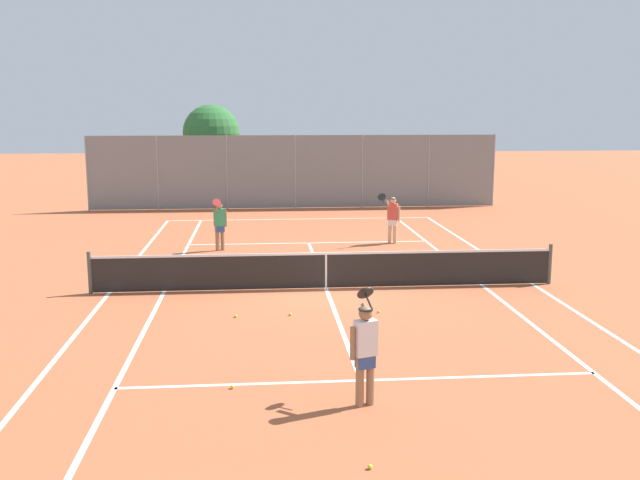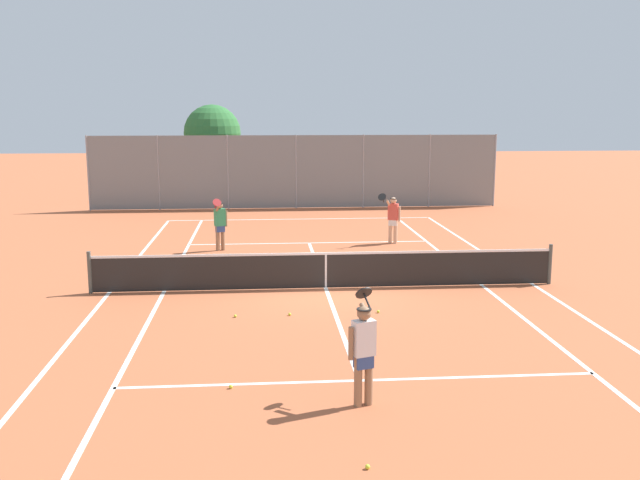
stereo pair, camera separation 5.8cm
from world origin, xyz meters
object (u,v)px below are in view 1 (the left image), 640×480
(player_far_left, at_px, (220,223))
(tree_behind_left, at_px, (210,135))
(loose_tennis_ball_5, at_px, (290,314))
(loose_tennis_ball_1, at_px, (370,467))
(loose_tennis_ball_4, at_px, (232,387))
(loose_tennis_ball_3, at_px, (379,311))
(tennis_net, at_px, (326,269))
(player_far_right, at_px, (393,217))
(loose_tennis_ball_0, at_px, (236,316))
(player_near_side, at_px, (365,348))

(player_far_left, relative_size, tree_behind_left, 0.37)
(player_far_left, relative_size, loose_tennis_ball_5, 26.88)
(loose_tennis_ball_1, bearing_deg, tree_behind_left, 97.70)
(loose_tennis_ball_4, distance_m, loose_tennis_ball_5, 4.32)
(loose_tennis_ball_3, height_order, loose_tennis_ball_4, same)
(tennis_net, bearing_deg, player_far_right, 64.81)
(player_far_left, bearing_deg, loose_tennis_ball_4, -86.11)
(tennis_net, height_order, loose_tennis_ball_0, tennis_net)
(loose_tennis_ball_4, bearing_deg, loose_tennis_ball_1, -56.86)
(tennis_net, distance_m, player_far_left, 6.11)
(tennis_net, distance_m, player_near_side, 7.42)
(tennis_net, distance_m, tree_behind_left, 18.91)
(loose_tennis_ball_1, distance_m, loose_tennis_ball_5, 7.06)
(player_far_right, bearing_deg, tennis_net, -115.19)
(tree_behind_left, bearing_deg, loose_tennis_ball_3, -76.25)
(loose_tennis_ball_0, relative_size, loose_tennis_ball_1, 1.00)
(player_near_side, xyz_separation_m, loose_tennis_ball_5, (-0.94, 5.00, -0.89))
(loose_tennis_ball_1, xyz_separation_m, loose_tennis_ball_5, (-0.72, 7.02, 0.00))
(tennis_net, bearing_deg, player_near_side, -90.72)
(loose_tennis_ball_1, relative_size, tree_behind_left, 0.01)
(loose_tennis_ball_0, bearing_deg, loose_tennis_ball_3, 1.62)
(player_far_left, distance_m, loose_tennis_ball_0, 7.84)
(loose_tennis_ball_0, distance_m, loose_tennis_ball_5, 1.21)
(player_near_side, distance_m, loose_tennis_ball_1, 2.22)
(player_near_side, bearing_deg, tree_behind_left, 98.79)
(loose_tennis_ball_0, relative_size, tree_behind_left, 0.01)
(tennis_net, relative_size, loose_tennis_ball_5, 181.82)
(player_near_side, bearing_deg, player_far_left, 102.82)
(player_near_side, xyz_separation_m, loose_tennis_ball_4, (-2.09, 0.84, -0.89))
(loose_tennis_ball_3, relative_size, loose_tennis_ball_4, 1.00)
(tennis_net, xyz_separation_m, loose_tennis_ball_0, (-2.25, -2.44, -0.48))
(loose_tennis_ball_0, distance_m, loose_tennis_ball_1, 7.25)
(loose_tennis_ball_3, bearing_deg, loose_tennis_ball_4, -126.84)
(player_near_side, distance_m, loose_tennis_ball_4, 2.42)
(loose_tennis_ball_4, bearing_deg, tennis_net, 71.65)
(loose_tennis_ball_3, relative_size, tree_behind_left, 0.01)
(loose_tennis_ball_0, relative_size, loose_tennis_ball_4, 1.00)
(player_near_side, bearing_deg, loose_tennis_ball_0, 113.46)
(player_far_left, xyz_separation_m, tree_behind_left, (-1.07, 12.94, 2.38))
(player_near_side, distance_m, player_far_left, 13.04)
(player_far_right, xyz_separation_m, loose_tennis_ball_4, (-5.05, -12.68, -0.89))
(loose_tennis_ball_0, bearing_deg, player_far_left, 95.45)
(loose_tennis_ball_5, bearing_deg, player_near_side, -79.35)
(player_near_side, height_order, loose_tennis_ball_3, player_near_side)
(tennis_net, relative_size, loose_tennis_ball_4, 181.82)
(player_near_side, height_order, loose_tennis_ball_5, player_near_side)
(player_far_left, xyz_separation_m, player_far_right, (5.86, 0.80, 0.00))
(loose_tennis_ball_3, xyz_separation_m, loose_tennis_ball_5, (-2.02, -0.05, 0.00))
(player_near_side, bearing_deg, loose_tennis_ball_3, 77.98)
(loose_tennis_ball_1, relative_size, loose_tennis_ball_3, 1.00)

